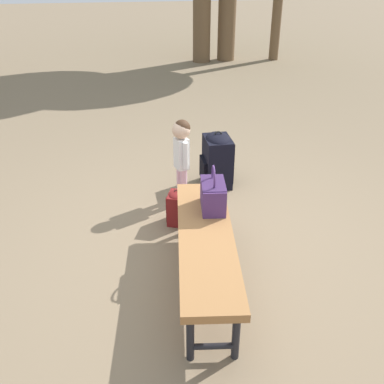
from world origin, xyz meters
The scene contains 6 objects.
ground_plane centered at (0.00, 0.00, 0.00)m, with size 40.00×40.00×0.00m, color #7F6B51.
park_bench centered at (-0.56, 0.17, 0.39)m, with size 1.63×0.57×0.45m.
handbag centered at (-0.19, 0.06, 0.58)m, with size 0.34×0.21×0.37m.
child_standing centered at (0.75, 0.19, 0.57)m, with size 0.22×0.17×0.86m.
backpack_large centered at (1.05, -0.23, 0.31)m, with size 0.37×0.33×0.61m.
backpack_small centered at (0.35, 0.28, 0.17)m, with size 0.24×0.22×0.35m.
Camera 1 is at (-3.16, 0.66, 2.27)m, focal length 41.47 mm.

